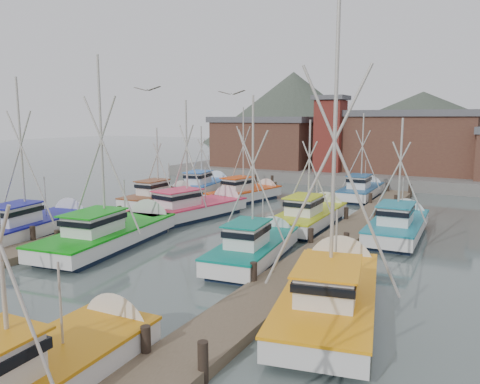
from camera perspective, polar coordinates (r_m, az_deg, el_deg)
The scene contains 22 objects.
ground at distance 25.00m, azimuth -8.68°, elevation -7.89°, with size 260.00×260.00×0.00m, color #4D5D59.
dock_left at distance 32.33m, azimuth -14.27°, elevation -3.81°, with size 2.30×46.00×1.50m.
dock_right at distance 25.24m, azimuth 9.99°, elevation -7.27°, with size 2.30×46.00×1.50m.
quay at distance 58.23m, azimuth 13.87°, elevation 2.19°, with size 44.00×16.00×1.20m, color slate.
shed_left at distance 59.81m, azimuth 3.21°, elevation 6.21°, with size 12.72×8.48×6.20m.
shed_center at distance 56.70m, azimuth 19.92°, elevation 5.89°, with size 14.84×9.54×6.90m.
lookout_tower at distance 54.59m, azimuth 10.94°, elevation 7.07°, with size 3.60×3.60×8.50m.
distant_hills at distance 144.37m, azimuth 17.69°, elevation 5.69°, with size 175.00×140.00×42.00m.
boat_1 at distance 13.89m, azimuth -23.70°, elevation -19.91°, with size 3.18×8.96×7.27m.
boat_4 at distance 27.93m, azimuth -15.06°, elevation -4.84°, with size 4.60×10.64×11.52m.
boat_5 at distance 24.16m, azimuth 2.07°, elevation -6.71°, with size 3.53×8.50×8.95m.
boat_6 at distance 31.65m, azimuth -23.67°, elevation -3.68°, with size 4.25×9.47×10.36m.
boat_7 at distance 18.52m, azimuth 11.15°, elevation -11.79°, with size 5.01×10.36×12.30m.
boat_8 at distance 34.38m, azimuth -5.47°, elevation -2.02°, with size 4.83×10.29×9.36m.
boat_9 at distance 32.10m, azimuth 8.72°, elevation -2.88°, with size 3.25×9.18×7.90m.
boat_10 at distance 39.81m, azimuth -9.35°, elevation -0.59°, with size 2.99×8.33×7.10m.
boat_11 at distance 30.62m, azimuth 18.79°, elevation -3.83°, with size 3.33×9.06×8.02m.
boat_12 at distance 40.98m, azimuth 0.97°, elevation -0.20°, with size 4.03×8.57×8.79m.
boat_13 at distance 44.16m, azimuth 14.69°, elevation 0.17°, with size 3.36×8.57×8.35m.
boat_14 at distance 45.86m, azimuth -4.32°, elevation 0.76°, with size 4.16×9.34×7.24m.
gull_near at distance 22.32m, azimuth -11.24°, elevation 12.17°, with size 1.55×0.63×0.24m.
gull_far at distance 22.70m, azimuth -1.04°, elevation 11.95°, with size 1.55×0.65×0.24m.
Camera 1 is at (14.59, -18.98, 7.21)m, focal length 35.00 mm.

